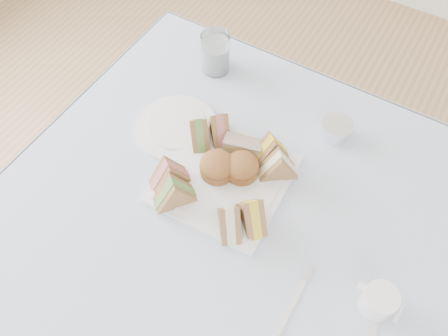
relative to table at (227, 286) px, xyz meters
The scene contains 20 objects.
floor 0.37m from the table, ahead, with size 4.00×4.00×0.00m, color #9E7751.
table is the anchor object (origin of this frame).
tablecloth 0.37m from the table, ahead, with size 1.02×1.02×0.01m, color silver.
serving_plate 0.40m from the table, 125.00° to the left, with size 0.27×0.27×0.01m, color white.
sandwich_fl_a 0.46m from the table, behind, with size 0.09×0.04×0.08m, color olive, non-canonical shape.
sandwich_fl_b 0.45m from the table, behind, with size 0.09×0.04×0.08m, color olive, non-canonical shape.
sandwich_fr_a 0.43m from the table, 49.39° to the left, with size 0.09×0.04×0.08m, color olive, non-canonical shape.
sandwich_fr_b 0.43m from the table, 74.58° to the left, with size 0.09×0.04×0.08m, color olive, non-canonical shape.
sandwich_bl_a 0.48m from the table, 137.21° to the left, with size 0.08×0.04×0.08m, color olive, non-canonical shape.
sandwich_bl_b 0.49m from the table, 125.55° to the left, with size 0.09×0.04×0.08m, color olive, non-canonical shape.
sandwich_br_a 0.46m from the table, 81.00° to the left, with size 0.09×0.04×0.08m, color olive, non-canonical shape.
sandwich_br_b 0.47m from the table, 92.60° to the left, with size 0.08×0.04×0.07m, color olive, non-canonical shape.
scone_left 0.44m from the table, 130.83° to the left, with size 0.08×0.08×0.05m, color #A76438.
scone_right 0.43m from the table, 107.87° to the left, with size 0.08×0.08×0.05m, color #A76438.
pastry_slice 0.45m from the table, 110.70° to the left, with size 0.09×0.03×0.04m, color tan.
side_plate 0.48m from the table, 145.72° to the left, with size 0.20×0.20×0.01m, color white.
water_glass 0.64m from the table, 124.69° to the left, with size 0.07×0.07×0.11m, color white.
tea_strainer 0.53m from the table, 74.75° to the left, with size 0.07×0.07×0.04m, color white.
fork 0.43m from the table, 29.32° to the right, with size 0.01×0.17×0.00m, color white.
creamer_jug 0.51m from the table, ahead, with size 0.06×0.06×0.06m, color white.
Camera 1 is at (0.19, -0.33, 1.58)m, focal length 35.00 mm.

